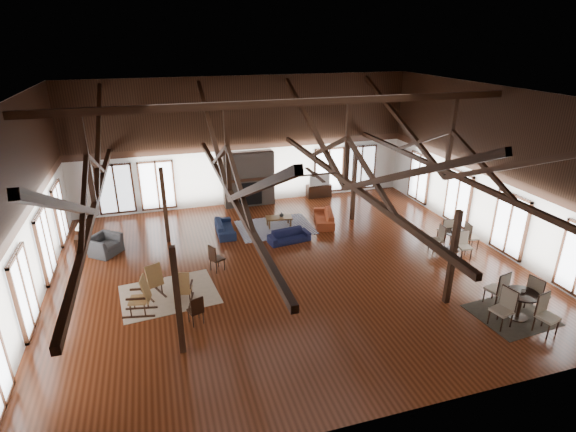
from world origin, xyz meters
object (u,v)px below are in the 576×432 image
object	(u,v)px
sofa_navy_left	(225,227)
sofa_navy_front	(289,236)
coffee_table	(279,218)
cafe_table_near	(521,301)
sofa_orange	(324,217)
armchair	(104,245)
tv_console	(319,191)
cafe_table_far	(454,237)

from	to	relation	value
sofa_navy_left	sofa_navy_front	bearing A→B (deg)	-121.80
coffee_table	cafe_table_near	world-z (taller)	cafe_table_near
coffee_table	sofa_orange	bearing A→B (deg)	0.12
sofa_navy_front	armchair	bearing A→B (deg)	163.64
sofa_navy_front	tv_console	distance (m)	5.56
sofa_navy_front	tv_console	xyz separation A→B (m)	(3.01, 4.68, 0.07)
sofa_navy_front	sofa_orange	bearing A→B (deg)	25.82
sofa_navy_left	cafe_table_far	distance (m)	9.11
coffee_table	cafe_table_near	distance (m)	9.79
sofa_orange	armchair	size ratio (longest dim) A/B	1.74
sofa_navy_front	sofa_navy_left	bearing A→B (deg)	138.14
sofa_orange	tv_console	distance (m)	3.48
sofa_navy_left	cafe_table_near	distance (m)	11.10
cafe_table_far	coffee_table	bearing A→B (deg)	144.83
armchair	sofa_navy_left	bearing A→B (deg)	-45.29
sofa_navy_front	coffee_table	distance (m)	1.61
sofa_navy_front	sofa_navy_left	distance (m)	2.78
sofa_orange	cafe_table_near	distance (m)	8.74
sofa_orange	cafe_table_near	bearing A→B (deg)	34.70
coffee_table	sofa_navy_front	bearing A→B (deg)	-83.61
armchair	cafe_table_near	world-z (taller)	cafe_table_near
cafe_table_far	tv_console	world-z (taller)	cafe_table_far
armchair	tv_console	bearing A→B (deg)	-31.65
sofa_navy_left	cafe_table_near	xyz separation A→B (m)	(7.21, -8.43, 0.31)
sofa_navy_left	sofa_orange	xyz separation A→B (m)	(4.31, -0.20, 0.02)
sofa_navy_left	armchair	distance (m)	4.68
tv_console	coffee_table	bearing A→B (deg)	-134.06
sofa_navy_front	tv_console	world-z (taller)	tv_console
sofa_navy_front	coffee_table	size ratio (longest dim) A/B	1.41
cafe_table_near	cafe_table_far	xyz separation A→B (m)	(0.95, 4.40, -0.06)
sofa_orange	armchair	xyz separation A→B (m)	(-8.97, -0.34, 0.08)
sofa_navy_left	cafe_table_far	size ratio (longest dim) A/B	0.90
coffee_table	tv_console	xyz separation A→B (m)	(2.97, 3.07, -0.06)
cafe_table_near	sofa_orange	bearing A→B (deg)	109.38
coffee_table	armchair	world-z (taller)	armchair
cafe_table_near	cafe_table_far	distance (m)	4.50
cafe_table_far	cafe_table_near	bearing A→B (deg)	-102.16
sofa_navy_front	armchair	world-z (taller)	armchair
armchair	cafe_table_far	world-z (taller)	cafe_table_far
sofa_navy_front	coffee_table	world-z (taller)	sofa_navy_front
coffee_table	tv_console	world-z (taller)	tv_console
cafe_table_near	tv_console	world-z (taller)	cafe_table_near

